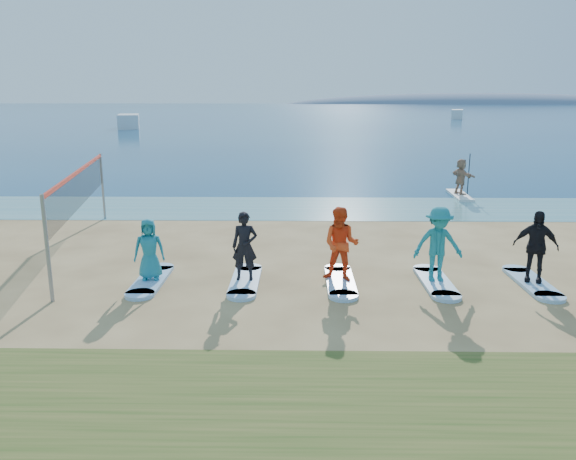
{
  "coord_description": "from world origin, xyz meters",
  "views": [
    {
      "loc": [
        -0.92,
        -12.6,
        4.62
      ],
      "look_at": [
        -1.18,
        2.0,
        1.1
      ],
      "focal_mm": 35.0,
      "sensor_mm": 36.0,
      "label": 1
    }
  ],
  "objects_px": {
    "student_0": "(149,249)",
    "student_3": "(438,244)",
    "boat_offshore_a": "(129,128)",
    "boat_offshore_b": "(457,119)",
    "paddleboard": "(460,195)",
    "student_1": "(245,246)",
    "volleyball_net": "(80,188)",
    "surfboard_3": "(436,282)",
    "surfboard_0": "(151,280)",
    "surfboard_1": "(245,281)",
    "student_2": "(341,244)",
    "surfboard_2": "(340,281)",
    "paddleboarder": "(461,176)",
    "surfboard_4": "(532,283)",
    "student_4": "(536,246)"
  },
  "relations": [
    {
      "from": "student_0",
      "to": "student_3",
      "type": "xyz_separation_m",
      "value": [
        7.2,
        0.0,
        0.17
      ]
    },
    {
      "from": "boat_offshore_a",
      "to": "boat_offshore_b",
      "type": "distance_m",
      "value": 64.69
    },
    {
      "from": "paddleboard",
      "to": "boat_offshore_b",
      "type": "bearing_deg",
      "value": 77.98
    },
    {
      "from": "student_1",
      "to": "student_0",
      "type": "bearing_deg",
      "value": -179.0
    },
    {
      "from": "volleyball_net",
      "to": "boat_offshore_a",
      "type": "distance_m",
      "value": 66.63
    },
    {
      "from": "surfboard_3",
      "to": "student_1",
      "type": "bearing_deg",
      "value": 180.0
    },
    {
      "from": "volleyball_net",
      "to": "student_0",
      "type": "height_order",
      "value": "volleyball_net"
    },
    {
      "from": "paddleboard",
      "to": "volleyball_net",
      "type": "bearing_deg",
      "value": -142.67
    },
    {
      "from": "boat_offshore_b",
      "to": "surfboard_0",
      "type": "distance_m",
      "value": 106.33
    },
    {
      "from": "volleyball_net",
      "to": "surfboard_3",
      "type": "bearing_deg",
      "value": -16.73
    },
    {
      "from": "volleyball_net",
      "to": "boat_offshore_a",
      "type": "height_order",
      "value": "volleyball_net"
    },
    {
      "from": "paddleboard",
      "to": "surfboard_1",
      "type": "relative_size",
      "value": 1.36
    },
    {
      "from": "surfboard_3",
      "to": "surfboard_0",
      "type": "bearing_deg",
      "value": 180.0
    },
    {
      "from": "volleyball_net",
      "to": "student_2",
      "type": "distance_m",
      "value": 8.21
    },
    {
      "from": "surfboard_2",
      "to": "student_2",
      "type": "height_order",
      "value": "student_2"
    },
    {
      "from": "paddleboarder",
      "to": "student_0",
      "type": "xyz_separation_m",
      "value": [
        -11.29,
        -12.55,
        -0.07
      ]
    },
    {
      "from": "volleyball_net",
      "to": "boat_offshore_b",
      "type": "relative_size",
      "value": 1.61
    },
    {
      "from": "paddleboarder",
      "to": "surfboard_4",
      "type": "xyz_separation_m",
      "value": [
        -1.69,
        -12.55,
        -0.89
      ]
    },
    {
      "from": "student_0",
      "to": "surfboard_3",
      "type": "distance_m",
      "value": 7.24
    },
    {
      "from": "boat_offshore_b",
      "to": "student_2",
      "type": "bearing_deg",
      "value": -90.51
    },
    {
      "from": "student_0",
      "to": "surfboard_1",
      "type": "height_order",
      "value": "student_0"
    },
    {
      "from": "boat_offshore_a",
      "to": "surfboard_2",
      "type": "relative_size",
      "value": 3.51
    },
    {
      "from": "paddleboarder",
      "to": "boat_offshore_a",
      "type": "xyz_separation_m",
      "value": [
        -31.68,
        54.69,
        -0.94
      ]
    },
    {
      "from": "paddleboarder",
      "to": "surfboard_4",
      "type": "distance_m",
      "value": 12.69
    },
    {
      "from": "boat_offshore_a",
      "to": "student_3",
      "type": "bearing_deg",
      "value": -82.28
    },
    {
      "from": "boat_offshore_a",
      "to": "surfboard_1",
      "type": "bearing_deg",
      "value": -85.86
    },
    {
      "from": "student_3",
      "to": "student_0",
      "type": "bearing_deg",
      "value": 177.86
    },
    {
      "from": "paddleboard",
      "to": "boat_offshore_a",
      "type": "height_order",
      "value": "boat_offshore_a"
    },
    {
      "from": "surfboard_4",
      "to": "surfboard_0",
      "type": "bearing_deg",
      "value": 180.0
    },
    {
      "from": "boat_offshore_b",
      "to": "surfboard_0",
      "type": "height_order",
      "value": "boat_offshore_b"
    },
    {
      "from": "surfboard_0",
      "to": "surfboard_3",
      "type": "bearing_deg",
      "value": 0.0
    },
    {
      "from": "student_2",
      "to": "surfboard_3",
      "type": "distance_m",
      "value": 2.59
    },
    {
      "from": "student_1",
      "to": "paddleboarder",
      "type": "bearing_deg",
      "value": 55.69
    },
    {
      "from": "surfboard_1",
      "to": "student_2",
      "type": "distance_m",
      "value": 2.59
    },
    {
      "from": "student_2",
      "to": "student_3",
      "type": "distance_m",
      "value": 2.4
    },
    {
      "from": "student_0",
      "to": "student_2",
      "type": "height_order",
      "value": "student_2"
    },
    {
      "from": "volleyball_net",
      "to": "student_1",
      "type": "bearing_deg",
      "value": -30.03
    },
    {
      "from": "paddleboarder",
      "to": "surfboard_1",
      "type": "relative_size",
      "value": 0.75
    },
    {
      "from": "boat_offshore_a",
      "to": "surfboard_2",
      "type": "height_order",
      "value": "boat_offshore_a"
    },
    {
      "from": "student_0",
      "to": "surfboard_4",
      "type": "xyz_separation_m",
      "value": [
        9.6,
        0.0,
        -0.82
      ]
    },
    {
      "from": "boat_offshore_a",
      "to": "surfboard_2",
      "type": "bearing_deg",
      "value": -84.05
    },
    {
      "from": "surfboard_2",
      "to": "paddleboard",
      "type": "bearing_deg",
      "value": 62.65
    },
    {
      "from": "boat_offshore_a",
      "to": "student_3",
      "type": "height_order",
      "value": "student_3"
    },
    {
      "from": "student_1",
      "to": "student_2",
      "type": "relative_size",
      "value": 0.93
    },
    {
      "from": "boat_offshore_a",
      "to": "student_2",
      "type": "xyz_separation_m",
      "value": [
        25.19,
        -67.24,
        1.02
      ]
    },
    {
      "from": "surfboard_3",
      "to": "paddleboarder",
      "type": "bearing_deg",
      "value": 71.95
    },
    {
      "from": "volleyball_net",
      "to": "surfboard_3",
      "type": "xyz_separation_m",
      "value": [
        9.99,
        -3.0,
        -1.86
      ]
    },
    {
      "from": "paddleboard",
      "to": "surfboard_3",
      "type": "xyz_separation_m",
      "value": [
        -4.09,
        -12.55,
        -0.01
      ]
    },
    {
      "from": "boat_offshore_b",
      "to": "student_2",
      "type": "xyz_separation_m",
      "value": [
        -30.39,
        -100.34,
        1.02
      ]
    },
    {
      "from": "student_4",
      "to": "paddleboard",
      "type": "bearing_deg",
      "value": 104.2
    }
  ]
}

